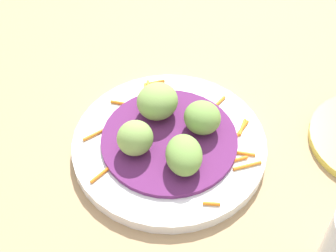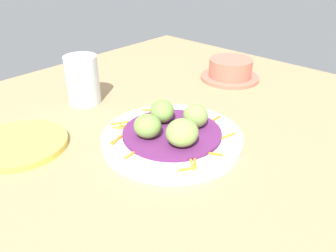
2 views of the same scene
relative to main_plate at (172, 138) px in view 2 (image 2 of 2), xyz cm
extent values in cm
cube|color=tan|center=(2.07, 5.12, -1.78)|extent=(110.00, 110.00, 2.00)
cylinder|color=white|center=(0.00, 0.00, 0.00)|extent=(23.93, 23.93, 1.56)
cylinder|color=#60235B|center=(0.00, 0.00, 1.09)|extent=(16.76, 16.76, 0.61)
cylinder|color=orange|center=(7.36, -5.41, 0.98)|extent=(3.50, 0.98, 0.40)
cylinder|color=orange|center=(3.87, 8.02, 0.98)|extent=(2.70, 2.51, 0.40)
cylinder|color=orange|center=(3.60, -8.04, 0.98)|extent=(1.98, 1.38, 0.40)
cylinder|color=orange|center=(7.83, -5.22, 0.98)|extent=(2.63, 1.41, 0.40)
cylinder|color=orange|center=(-5.39, 7.40, 0.98)|extent=(3.59, 1.18, 0.40)
cylinder|color=orange|center=(3.45, -9.32, 0.98)|extent=(3.26, 2.13, 0.40)
cylinder|color=orange|center=(6.09, 8.41, 0.98)|extent=(2.61, 1.79, 0.40)
cylinder|color=orange|center=(4.45, 7.84, 0.98)|extent=(2.79, 3.14, 0.40)
cylinder|color=orange|center=(8.86, -0.36, 0.98)|extent=(3.13, 0.58, 0.40)
cylinder|color=orange|center=(4.76, -8.08, 0.98)|extent=(1.57, 2.22, 0.40)
cylinder|color=orange|center=(-3.47, -9.63, 0.98)|extent=(1.52, 1.76, 0.40)
cylinder|color=orange|center=(0.36, 8.85, 0.98)|extent=(1.82, 2.75, 0.40)
cylinder|color=orange|center=(-9.27, 2.35, 0.98)|extent=(2.84, 0.40, 0.40)
ellipsoid|color=#84A851|center=(-3.95, 1.79, 3.45)|extent=(4.58, 4.46, 4.13)
ellipsoid|color=#759E47|center=(-1.79, -3.95, 3.23)|extent=(6.83, 6.91, 3.68)
ellipsoid|color=#759E47|center=(3.95, -1.79, 3.32)|extent=(4.67, 4.83, 3.86)
ellipsoid|color=#84A851|center=(1.79, 3.95, 3.55)|extent=(5.79, 5.53, 4.31)
cylinder|color=#E0CC4C|center=(18.22, -17.87, -0.26)|extent=(15.63, 15.63, 1.05)
cylinder|color=#C66B56|center=(-31.90, -9.43, -0.38)|extent=(14.23, 14.23, 0.80)
cylinder|color=#C66B56|center=(-31.90, -9.43, 2.15)|extent=(10.40, 10.40, 4.27)
cylinder|color=silver|center=(0.21, -24.59, 4.23)|extent=(6.76, 6.76, 10.02)
camera|label=1|loc=(-29.42, -27.23, 49.54)|focal=54.99mm
camera|label=2|loc=(37.85, 33.67, 30.31)|focal=37.04mm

